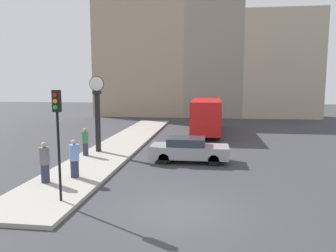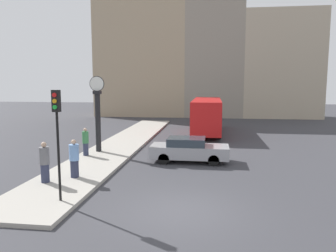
{
  "view_description": "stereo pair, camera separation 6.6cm",
  "coord_description": "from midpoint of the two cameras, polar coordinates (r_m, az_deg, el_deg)",
  "views": [
    {
      "loc": [
        0.95,
        -10.68,
        4.35
      ],
      "look_at": [
        -1.23,
        5.9,
        2.14
      ],
      "focal_mm": 35.0,
      "sensor_mm": 36.0,
      "label": 1
    },
    {
      "loc": [
        1.02,
        -10.67,
        4.35
      ],
      "look_at": [
        -1.23,
        5.9,
        2.14
      ],
      "focal_mm": 35.0,
      "sensor_mm": 36.0,
      "label": 2
    }
  ],
  "objects": [
    {
      "name": "building_row",
      "position": [
        43.44,
        4.96,
        12.92
      ],
      "size": [
        28.49,
        5.0,
        18.39
      ],
      "color": "tan",
      "rests_on": "ground_plane"
    },
    {
      "name": "bus_distant",
      "position": [
        28.62,
        6.63,
        2.1
      ],
      "size": [
        2.36,
        9.34,
        2.94
      ],
      "color": "red",
      "rests_on": "ground_plane"
    },
    {
      "name": "sidewalk_corner",
      "position": [
        23.5,
        -7.99,
        -3.04
      ],
      "size": [
        3.15,
        27.17,
        0.15
      ],
      "primitive_type": "cube",
      "color": "#A39E93",
      "rests_on": "ground_plane"
    },
    {
      "name": "ground_plane",
      "position": [
        11.57,
        2.12,
        -14.59
      ],
      "size": [
        120.0,
        120.0,
        0.0
      ],
      "primitive_type": "plane",
      "color": "#38383D"
    },
    {
      "name": "traffic_light_near",
      "position": [
        12.04,
        -18.83,
        0.57
      ],
      "size": [
        0.26,
        0.24,
        3.96
      ],
      "color": "black",
      "rests_on": "sidewalk_corner"
    },
    {
      "name": "pedestrian_green_hoodie",
      "position": [
        19.6,
        -14.3,
        -2.71
      ],
      "size": [
        0.36,
        0.36,
        1.61
      ],
      "color": "#2D334C",
      "rests_on": "sidewalk_corner"
    },
    {
      "name": "pedestrian_grey_jacket",
      "position": [
        14.85,
        -20.79,
        -5.98
      ],
      "size": [
        0.41,
        0.41,
        1.74
      ],
      "color": "#2D334C",
      "rests_on": "sidewalk_corner"
    },
    {
      "name": "street_clock",
      "position": [
        20.43,
        -12.27,
        1.91
      ],
      "size": [
        0.92,
        0.42,
        4.6
      ],
      "color": "black",
      "rests_on": "sidewalk_corner"
    },
    {
      "name": "pedestrian_blue_stripe",
      "position": [
        15.24,
        -16.12,
        -5.52
      ],
      "size": [
        0.43,
        0.43,
        1.71
      ],
      "color": "#2D334C",
      "rests_on": "sidewalk_corner"
    },
    {
      "name": "sedan_car",
      "position": [
        18.18,
        3.53,
        -4.12
      ],
      "size": [
        4.29,
        1.71,
        1.35
      ],
      "color": "#9E9EA3",
      "rests_on": "ground_plane"
    }
  ]
}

